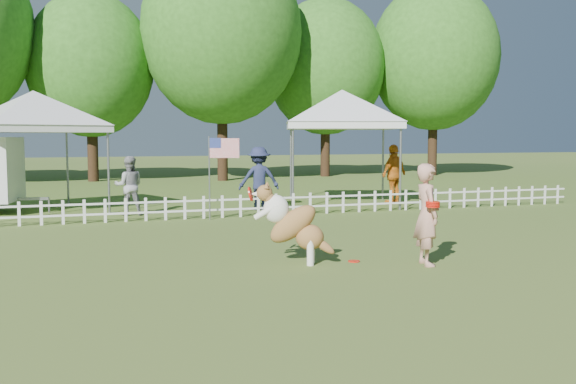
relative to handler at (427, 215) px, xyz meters
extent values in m
plane|color=#33541A|center=(-1.60, 0.24, -0.86)|extent=(120.00, 120.00, 0.00)
imported|color=tan|center=(0.00, 0.00, 0.00)|extent=(0.51, 0.69, 1.72)
cylinder|color=red|center=(-1.04, 0.64, -0.85)|extent=(0.23, 0.23, 0.02)
imported|color=gray|center=(-4.13, 8.63, -0.05)|extent=(0.85, 0.69, 1.62)
imported|color=#212747|center=(-0.39, 8.73, 0.07)|extent=(1.27, 0.82, 1.85)
imported|color=orange|center=(4.18, 8.95, 0.09)|extent=(1.21, 0.91, 1.90)
camera|label=1|loc=(-5.65, -9.35, 1.31)|focal=40.00mm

